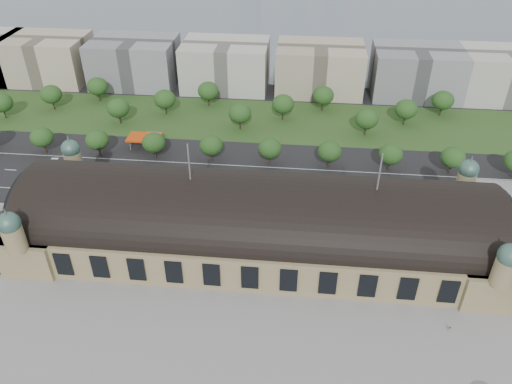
# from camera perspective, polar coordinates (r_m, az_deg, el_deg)

# --- Properties ---
(ground) EXTENTS (900.00, 900.00, 0.00)m
(ground) POSITION_cam_1_polar(r_m,az_deg,el_deg) (162.85, 0.10, -6.47)
(ground) COLOR black
(ground) RESTS_ON ground
(station) EXTENTS (150.00, 48.40, 44.30)m
(station) POSITION_cam_1_polar(r_m,az_deg,el_deg) (156.32, 0.10, -3.62)
(station) COLOR #908159
(station) RESTS_ON ground
(plaza_south) EXTENTS (190.00, 48.00, 0.12)m
(plaza_south) POSITION_cam_1_polar(r_m,az_deg,el_deg) (132.40, 2.67, -19.25)
(plaza_south) COLOR gray
(plaza_south) RESTS_ON ground
(road_slab) EXTENTS (260.00, 26.00, 0.10)m
(road_slab) POSITION_cam_1_polar(r_m,az_deg,el_deg) (195.35, -4.65, 1.22)
(road_slab) COLOR black
(road_slab) RESTS_ON ground
(grass_belt) EXTENTS (300.00, 45.00, 0.10)m
(grass_belt) POSITION_cam_1_polar(r_m,az_deg,el_deg) (241.97, -1.28, 8.26)
(grass_belt) COLOR #2E4E1F
(grass_belt) RESTS_ON ground
(petrol_station) EXTENTS (14.00, 13.00, 5.05)m
(petrol_station) POSITION_cam_1_polar(r_m,az_deg,el_deg) (224.43, -12.11, 6.10)
(petrol_station) COLOR #C73F0B
(petrol_station) RESTS_ON ground
(lake) EXTENTS (700.00, 320.00, 0.08)m
(lake) POSITION_cam_1_polar(r_m,az_deg,el_deg) (434.01, 4.24, 20.10)
(lake) COLOR slate
(lake) RESTS_ON ground
(office_1) EXTENTS (45.00, 32.00, 24.00)m
(office_1) POSITION_cam_1_polar(r_m,az_deg,el_deg) (307.30, -22.83, 13.87)
(office_1) COLOR #B8AA90
(office_1) RESTS_ON ground
(office_2) EXTENTS (45.00, 32.00, 24.00)m
(office_2) POSITION_cam_1_polar(r_m,az_deg,el_deg) (287.62, -13.69, 14.26)
(office_2) COLOR gray
(office_2) RESTS_ON ground
(office_3) EXTENTS (45.00, 32.00, 24.00)m
(office_3) POSITION_cam_1_polar(r_m,az_deg,el_deg) (275.72, -3.49, 14.28)
(office_3) COLOR #BAB9B0
(office_3) RESTS_ON ground
(office_4) EXTENTS (45.00, 32.00, 24.00)m
(office_4) POSITION_cam_1_polar(r_m,az_deg,el_deg) (272.60, 7.27, 13.83)
(office_4) COLOR #B8AA90
(office_4) RESTS_ON ground
(office_5) EXTENTS (45.00, 32.00, 24.00)m
(office_5) POSITION_cam_1_polar(r_m,az_deg,el_deg) (278.58, 17.86, 12.93)
(office_5) COLOR gray
(office_5) RESTS_ON ground
(office_6) EXTENTS (45.00, 32.00, 24.00)m
(office_6) POSITION_cam_1_polar(r_m,az_deg,el_deg) (291.28, 26.69, 11.85)
(office_6) COLOR #BAB9B0
(office_6) RESTS_ON ground
(tree_row_1) EXTENTS (9.60, 9.60, 11.52)m
(tree_row_1) POSITION_cam_1_polar(r_m,az_deg,el_deg) (228.75, -23.28, 5.77)
(tree_row_1) COLOR #2D2116
(tree_row_1) RESTS_ON ground
(tree_row_2) EXTENTS (9.60, 9.60, 11.52)m
(tree_row_2) POSITION_cam_1_polar(r_m,az_deg,el_deg) (218.44, -17.69, 5.69)
(tree_row_2) COLOR #2D2116
(tree_row_2) RESTS_ON ground
(tree_row_3) EXTENTS (9.60, 9.60, 11.52)m
(tree_row_3) POSITION_cam_1_polar(r_m,az_deg,el_deg) (210.37, -11.62, 5.53)
(tree_row_3) COLOR #2D2116
(tree_row_3) RESTS_ON ground
(tree_row_4) EXTENTS (9.60, 9.60, 11.52)m
(tree_row_4) POSITION_cam_1_polar(r_m,az_deg,el_deg) (204.81, -5.15, 5.30)
(tree_row_4) COLOR #2D2116
(tree_row_4) RESTS_ON ground
(tree_row_5) EXTENTS (9.60, 9.60, 11.52)m
(tree_row_5) POSITION_cam_1_polar(r_m,az_deg,el_deg) (201.97, 1.59, 4.99)
(tree_row_5) COLOR #2D2116
(tree_row_5) RESTS_ON ground
(tree_row_6) EXTENTS (9.60, 9.60, 11.52)m
(tree_row_6) POSITION_cam_1_polar(r_m,az_deg,el_deg) (201.96, 8.42, 4.60)
(tree_row_6) COLOR #2D2116
(tree_row_6) RESTS_ON ground
(tree_row_7) EXTENTS (9.60, 9.60, 11.52)m
(tree_row_7) POSITION_cam_1_polar(r_m,az_deg,el_deg) (204.79, 15.14, 4.16)
(tree_row_7) COLOR #2D2116
(tree_row_7) RESTS_ON ground
(tree_row_8) EXTENTS (9.60, 9.60, 11.52)m
(tree_row_8) POSITION_cam_1_polar(r_m,az_deg,el_deg) (210.33, 21.59, 3.68)
(tree_row_8) COLOR #2D2116
(tree_row_8) RESTS_ON ground
(tree_belt_0) EXTENTS (10.40, 10.40, 12.48)m
(tree_belt_0) POSITION_cam_1_polar(r_m,az_deg,el_deg) (268.59, -27.08, 9.06)
(tree_belt_0) COLOR #2D2116
(tree_belt_0) RESTS_ON ground
(tree_belt_1) EXTENTS (10.40, 10.40, 12.48)m
(tree_belt_1) POSITION_cam_1_polar(r_m,az_deg,el_deg) (268.66, -22.38, 10.29)
(tree_belt_1) COLOR #2D2116
(tree_belt_1) RESTS_ON ground
(tree_belt_2) EXTENTS (10.40, 10.40, 12.48)m
(tree_belt_2) POSITION_cam_1_polar(r_m,az_deg,el_deg) (270.61, -17.68, 11.43)
(tree_belt_2) COLOR #2D2116
(tree_belt_2) RESTS_ON ground
(tree_belt_3) EXTENTS (10.40, 10.40, 12.48)m
(tree_belt_3) POSITION_cam_1_polar(r_m,az_deg,el_deg) (243.30, -15.47, 9.24)
(tree_belt_3) COLOR #2D2116
(tree_belt_3) RESTS_ON ground
(tree_belt_4) EXTENTS (10.40, 10.40, 12.48)m
(tree_belt_4) POSITION_cam_1_polar(r_m,az_deg,el_deg) (247.79, -10.39, 10.40)
(tree_belt_4) COLOR #2D2116
(tree_belt_4) RESTS_ON ground
(tree_belt_5) EXTENTS (10.40, 10.40, 12.48)m
(tree_belt_5) POSITION_cam_1_polar(r_m,az_deg,el_deg) (254.19, -5.49, 11.44)
(tree_belt_5) COLOR #2D2116
(tree_belt_5) RESTS_ON ground
(tree_belt_6) EXTENTS (10.40, 10.40, 12.48)m
(tree_belt_6) POSITION_cam_1_polar(r_m,az_deg,el_deg) (229.66, -1.85, 8.98)
(tree_belt_6) COLOR #2D2116
(tree_belt_6) RESTS_ON ground
(tree_belt_7) EXTENTS (10.40, 10.40, 12.48)m
(tree_belt_7) POSITION_cam_1_polar(r_m,az_deg,el_deg) (238.99, 3.11, 10.01)
(tree_belt_7) COLOR #2D2116
(tree_belt_7) RESTS_ON ground
(tree_belt_8) EXTENTS (10.40, 10.40, 12.48)m
(tree_belt_8) POSITION_cam_1_polar(r_m,az_deg,el_deg) (250.00, 7.70, 10.88)
(tree_belt_8) COLOR #2D2116
(tree_belt_8) RESTS_ON ground
(tree_belt_9) EXTENTS (10.40, 10.40, 12.48)m
(tree_belt_9) POSITION_cam_1_polar(r_m,az_deg,el_deg) (229.77, 12.54, 8.16)
(tree_belt_9) COLOR #2D2116
(tree_belt_9) RESTS_ON ground
(tree_belt_10) EXTENTS (10.40, 10.40, 12.48)m
(tree_belt_10) POSITION_cam_1_polar(r_m,az_deg,el_deg) (243.58, 16.79, 9.05)
(tree_belt_10) COLOR #2D2116
(tree_belt_10) RESTS_ON ground
(tree_belt_11) EXTENTS (10.40, 10.40, 12.48)m
(tree_belt_11) POSITION_cam_1_polar(r_m,az_deg,el_deg) (258.61, 20.58, 9.79)
(tree_belt_11) COLOR #2D2116
(tree_belt_11) RESTS_ON ground
(traffic_car_2) EXTENTS (5.18, 2.86, 1.37)m
(traffic_car_2) POSITION_cam_1_polar(r_m,az_deg,el_deg) (206.19, -20.24, 1.15)
(traffic_car_2) COLOR black
(traffic_car_2) RESTS_ON ground
(traffic_car_4) EXTENTS (4.31, 2.14, 1.41)m
(traffic_car_4) POSITION_cam_1_polar(r_m,az_deg,el_deg) (190.05, 1.34, 0.54)
(traffic_car_4) COLOR #161A3F
(traffic_car_4) RESTS_ON ground
(traffic_car_5) EXTENTS (4.55, 1.98, 1.46)m
(traffic_car_5) POSITION_cam_1_polar(r_m,az_deg,el_deg) (197.68, 10.50, 1.39)
(traffic_car_5) COLOR slate
(traffic_car_5) RESTS_ON ground
(traffic_car_6) EXTENTS (5.28, 2.66, 1.43)m
(traffic_car_6) POSITION_cam_1_polar(r_m,az_deg,el_deg) (199.69, 23.73, -0.90)
(traffic_car_6) COLOR silver
(traffic_car_6) RESTS_ON ground
(parked_car_0) EXTENTS (4.98, 3.46, 1.55)m
(parked_car_0) POSITION_cam_1_polar(r_m,az_deg,el_deg) (198.52, -19.15, 0.06)
(parked_car_0) COLOR black
(parked_car_0) RESTS_ON ground
(parked_car_1) EXTENTS (5.99, 4.70, 1.51)m
(parked_car_1) POSITION_cam_1_polar(r_m,az_deg,el_deg) (192.17, -17.21, -0.76)
(parked_car_1) COLOR maroon
(parked_car_1) RESTS_ON ground
(parked_car_2) EXTENTS (5.92, 5.32, 1.65)m
(parked_car_2) POSITION_cam_1_polar(r_m,az_deg,el_deg) (189.71, -15.32, -0.87)
(parked_car_2) COLOR #16213E
(parked_car_2) RESTS_ON ground
(parked_car_3) EXTENTS (5.12, 4.02, 1.63)m
(parked_car_3) POSITION_cam_1_polar(r_m,az_deg,el_deg) (193.41, -18.13, -0.68)
(parked_car_3) COLOR #53555A
(parked_car_3) RESTS_ON ground
(parked_car_4) EXTENTS (5.25, 3.92, 1.65)m
(parked_car_4) POSITION_cam_1_polar(r_m,az_deg,el_deg) (189.48, -11.96, -0.37)
(parked_car_4) COLOR silver
(parked_car_4) RESTS_ON ground
(parked_car_5) EXTENTS (6.20, 5.10, 1.57)m
(parked_car_5) POSITION_cam_1_polar(r_m,az_deg,el_deg) (191.45, -14.17, -0.33)
(parked_car_5) COLOR gray
(parked_car_5) RESTS_ON ground
(parked_car_6) EXTENTS (5.63, 3.93, 1.51)m
(parked_car_6) POSITION_cam_1_polar(r_m,az_deg,el_deg) (190.53, -12.94, -0.33)
(parked_car_6) COLOR black
(parked_car_6) RESTS_ON ground
(bus_west) EXTENTS (12.63, 3.30, 3.49)m
(bus_west) POSITION_cam_1_polar(r_m,az_deg,el_deg) (184.04, -2.41, -0.35)
(bus_west) COLOR #D04C21
(bus_west) RESTS_ON ground
(bus_mid) EXTENTS (12.80, 3.40, 3.54)m
(bus_mid) POSITION_cam_1_polar(r_m,az_deg,el_deg) (185.83, 2.42, 0.04)
(bus_mid) COLOR white
(bus_mid) RESTS_ON ground
(bus_east) EXTENTS (12.25, 3.97, 3.35)m
(bus_east) POSITION_cam_1_polar(r_m,az_deg,el_deg) (187.66, 12.32, -0.48)
(bus_east) COLOR beige
(bus_east) RESTS_ON ground
(pedestrian_0) EXTENTS (0.92, 0.63, 1.74)m
(pedestrian_0) POSITION_cam_1_polar(r_m,az_deg,el_deg) (147.77, 21.25, -14.40)
(pedestrian_0) COLOR gray
(pedestrian_0) RESTS_ON ground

